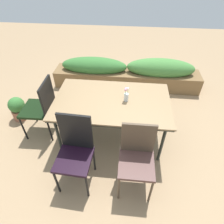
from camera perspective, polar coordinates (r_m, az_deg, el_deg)
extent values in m
plane|color=#9E7F5B|center=(3.20, 0.41, -8.16)|extent=(12.00, 12.00, 0.00)
cube|color=#8C704C|center=(2.75, 0.00, 3.36)|extent=(1.68, 1.02, 0.02)
cube|color=#232823|center=(2.76, 0.00, 2.98)|extent=(1.64, 1.00, 0.02)
cylinder|color=#232823|center=(2.87, -15.82, -6.85)|extent=(0.04, 0.04, 0.73)
cylinder|color=#232823|center=(2.75, 14.77, -9.21)|extent=(0.04, 0.04, 0.73)
cylinder|color=#232823|center=(3.43, -11.66, 3.29)|extent=(0.04, 0.04, 0.73)
cylinder|color=#232823|center=(3.34, 13.46, 1.69)|extent=(0.04, 0.04, 0.73)
cube|color=black|center=(2.42, -11.36, -13.79)|extent=(0.45, 0.45, 0.04)
cube|color=black|center=(2.32, -10.82, -5.84)|extent=(0.41, 0.05, 0.54)
cylinder|color=black|center=(2.49, -7.47, -21.30)|extent=(0.03, 0.03, 0.46)
cylinder|color=black|center=(2.59, -16.25, -19.53)|extent=(0.03, 0.03, 0.46)
cylinder|color=black|center=(2.68, -5.38, -14.12)|extent=(0.03, 0.03, 0.46)
cylinder|color=black|center=(2.77, -13.36, -12.82)|extent=(0.03, 0.03, 0.46)
cube|color=black|center=(3.23, -21.46, 0.86)|extent=(0.48, 0.48, 0.04)
cube|color=black|center=(2.99, -18.84, 4.44)|extent=(0.04, 0.44, 0.49)
cylinder|color=black|center=(3.34, -25.03, -4.59)|extent=(0.03, 0.03, 0.47)
cylinder|color=black|center=(3.61, -22.42, 0.19)|extent=(0.03, 0.03, 0.47)
cylinder|color=black|center=(3.16, -18.19, -5.22)|extent=(0.03, 0.03, 0.47)
cylinder|color=black|center=(3.45, -16.03, -0.14)|extent=(0.03, 0.03, 0.47)
cube|color=#533631|center=(2.34, 7.33, -15.35)|extent=(0.42, 0.42, 0.04)
cube|color=#4C3D2D|center=(2.27, 7.85, -7.85)|extent=(0.40, 0.03, 0.46)
cylinder|color=#4C3D2D|center=(2.48, 11.57, -22.36)|extent=(0.03, 0.03, 0.47)
cylinder|color=#4C3D2D|center=(2.45, 2.01, -21.99)|extent=(0.03, 0.03, 0.47)
cylinder|color=#4C3D2D|center=(2.67, 11.09, -15.04)|extent=(0.03, 0.03, 0.47)
cylinder|color=#4C3D2D|center=(2.65, 2.61, -14.63)|extent=(0.03, 0.03, 0.47)
cylinder|color=silver|center=(2.71, 4.27, 4.45)|extent=(0.07, 0.07, 0.12)
cylinder|color=#569347|center=(2.66, 4.04, 5.68)|extent=(0.01, 0.01, 0.11)
sphere|color=pink|center=(2.62, 4.09, 6.70)|extent=(0.04, 0.04, 0.04)
cylinder|color=#569347|center=(2.67, 4.11, 5.98)|extent=(0.01, 0.01, 0.12)
sphere|color=pink|center=(2.64, 4.17, 7.07)|extent=(0.04, 0.04, 0.04)
cylinder|color=#569347|center=(2.66, 4.75, 5.85)|extent=(0.01, 0.01, 0.13)
sphere|color=white|center=(2.62, 4.83, 7.04)|extent=(0.04, 0.04, 0.04)
cube|color=brown|center=(4.34, 4.28, 9.95)|extent=(3.17, 0.50, 0.36)
ellipsoid|color=#387233|center=(4.28, -5.39, 13.68)|extent=(1.43, 0.45, 0.36)
ellipsoid|color=#47843D|center=(4.25, 14.37, 12.66)|extent=(1.43, 0.45, 0.40)
cylinder|color=#9E6047|center=(3.89, -25.88, -0.47)|extent=(0.25, 0.25, 0.19)
sphere|color=#387233|center=(3.77, -26.80, 1.94)|extent=(0.28, 0.28, 0.28)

